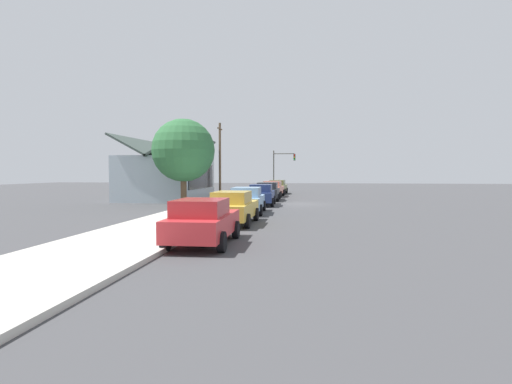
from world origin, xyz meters
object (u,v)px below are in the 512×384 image
object	(u,v)px
car_cherry	(203,221)
car_skyblue	(247,200)
car_navy	(261,195)
car_charcoal	(268,191)
car_olive	(278,187)
utility_pole_wooden	(220,158)
fire_hydrant_red	(252,194)
car_coral	(273,189)
car_mustard	(233,207)
shade_tree	(183,150)
traffic_light_main	(282,164)

from	to	relation	value
car_cherry	car_skyblue	distance (m)	10.74
car_navy	car_charcoal	distance (m)	5.43
car_olive	utility_pole_wooden	world-z (taller)	utility_pole_wooden
car_skyblue	car_olive	distance (m)	22.12
car_cherry	utility_pole_wooden	distance (m)	27.91
fire_hydrant_red	car_olive	bearing A→B (deg)	-8.33
car_cherry	car_coral	xyz separation A→B (m)	(27.45, 0.07, 0.00)
car_mustard	shade_tree	bearing A→B (deg)	29.98
utility_pole_wooden	fire_hydrant_red	size ratio (longest dim) A/B	10.56
car_navy	car_coral	xyz separation A→B (m)	(10.88, 0.13, 0.00)
car_cherry	car_charcoal	xyz separation A→B (m)	(22.00, 0.03, 0.00)
car_mustard	car_olive	xyz separation A→B (m)	(27.32, -0.01, -0.00)
car_olive	shade_tree	distance (m)	18.71
car_mustard	fire_hydrant_red	size ratio (longest dim) A/B	6.51
car_mustard	traffic_light_main	distance (m)	32.06
car_cherry	car_olive	distance (m)	32.85
car_skyblue	car_navy	xyz separation A→B (m)	(5.84, -0.18, -0.00)
car_mustard	utility_pole_wooden	bearing A→B (deg)	14.54
shade_tree	traffic_light_main	xyz separation A→B (m)	(22.20, -5.73, -0.58)
car_charcoal	utility_pole_wooden	world-z (taller)	utility_pole_wooden
shade_tree	fire_hydrant_red	xyz separation A→B (m)	(7.36, -4.07, -3.58)
car_olive	fire_hydrant_red	size ratio (longest dim) A/B	6.46
car_coral	utility_pole_wooden	size ratio (longest dim) A/B	0.64
car_coral	traffic_light_main	world-z (taller)	traffic_light_main
car_mustard	car_skyblue	size ratio (longest dim) A/B	0.95
car_coral	shade_tree	world-z (taller)	shade_tree
car_cherry	fire_hydrant_red	bearing A→B (deg)	2.74
car_mustard	traffic_light_main	world-z (taller)	traffic_light_main
car_navy	traffic_light_main	distance (m)	21.08
car_cherry	car_olive	size ratio (longest dim) A/B	0.96
car_cherry	car_charcoal	bearing A→B (deg)	-0.93
car_charcoal	car_coral	xyz separation A→B (m)	(5.46, 0.04, -0.00)
shade_tree	fire_hydrant_red	size ratio (longest dim) A/B	8.99
traffic_light_main	fire_hydrant_red	size ratio (longest dim) A/B	7.32
car_mustard	car_charcoal	size ratio (longest dim) A/B	0.97
car_cherry	car_navy	xyz separation A→B (m)	(16.57, -0.05, 0.00)
car_mustard	car_skyblue	bearing A→B (deg)	1.75
car_cherry	fire_hydrant_red	world-z (taller)	car_cherry
car_olive	shade_tree	bearing A→B (deg)	163.84
shade_tree	traffic_light_main	bearing A→B (deg)	-14.47
car_cherry	car_coral	distance (m)	27.45
car_mustard	utility_pole_wooden	size ratio (longest dim) A/B	0.62
car_olive	utility_pole_wooden	bearing A→B (deg)	137.26
car_olive	fire_hydrant_red	bearing A→B (deg)	173.08
car_charcoal	utility_pole_wooden	size ratio (longest dim) A/B	0.64
traffic_light_main	car_mustard	bearing A→B (deg)	179.69
car_charcoal	shade_tree	xyz separation A→B (m)	(-6.71, 5.52, 3.26)
car_charcoal	fire_hydrant_red	distance (m)	1.63
car_mustard	utility_pole_wooden	xyz separation A→B (m)	(21.66, 5.49, 3.11)
fire_hydrant_red	car_coral	bearing A→B (deg)	-16.37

